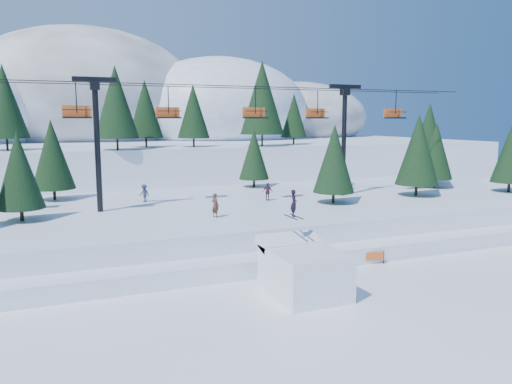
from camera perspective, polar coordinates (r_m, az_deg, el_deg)
name	(u,v)px	position (r m, az deg, el deg)	size (l,w,h in m)	color
ground	(314,304)	(26.99, 6.61, -12.63)	(160.00, 160.00, 0.00)	white
mid_shelf	(211,219)	(42.68, -5.16, -3.04)	(70.00, 22.00, 2.50)	white
berm	(256,256)	(33.67, -0.03, -7.32)	(70.00, 6.00, 1.10)	white
mountain_ridge	(92,119)	(95.57, -18.23, 7.91)	(119.00, 61.08, 26.46)	white
jump_kicker	(303,270)	(27.99, 5.45, -8.90)	(3.70, 5.05, 5.66)	white
chairlift	(226,123)	(42.35, -3.39, 7.89)	(46.00, 3.21, 10.28)	black
conifer_stand	(221,153)	(42.90, -3.98, 4.44)	(62.54, 16.33, 8.95)	black
distant_skiers	(188,198)	(41.03, -7.75, -0.64)	(31.06, 9.83, 1.78)	#3F2032
banner_near	(364,257)	(34.23, 12.25, -7.27)	(2.80, 0.63, 0.90)	black
banner_far	(396,248)	(37.13, 15.71, -6.17)	(2.79, 0.69, 0.90)	black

